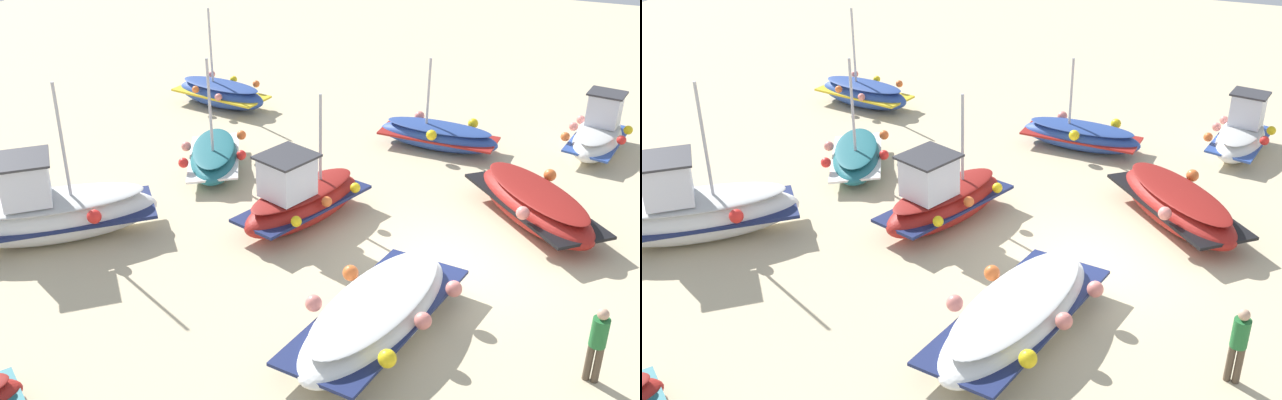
% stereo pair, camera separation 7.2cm
% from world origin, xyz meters
% --- Properties ---
extents(ground_plane, '(56.11, 56.11, 0.00)m').
position_xyz_m(ground_plane, '(0.00, 0.00, 0.00)').
color(ground_plane, beige).
extents(fishing_boat_0, '(4.17, 2.78, 3.37)m').
position_xyz_m(fishing_boat_0, '(-0.44, -3.91, 0.71)').
color(fishing_boat_0, maroon).
rests_on(fishing_boat_0, ground_plane).
extents(fishing_boat_1, '(4.42, 4.79, 4.08)m').
position_xyz_m(fishing_boat_1, '(2.54, -9.26, 0.76)').
color(fishing_boat_1, white).
rests_on(fishing_boat_1, ground_plane).
extents(fishing_boat_2, '(3.36, 2.02, 1.90)m').
position_xyz_m(fishing_boat_2, '(-7.95, 2.84, 0.59)').
color(fishing_boat_2, white).
rests_on(fishing_boat_2, ground_plane).
extents(fishing_boat_3, '(5.37, 2.93, 1.03)m').
position_xyz_m(fishing_boat_3, '(3.30, -0.65, 0.51)').
color(fishing_boat_3, white).
rests_on(fishing_boat_3, ground_plane).
extents(fishing_boat_4, '(1.87, 3.83, 2.87)m').
position_xyz_m(fishing_boat_4, '(-6.42, -1.80, 0.43)').
color(fishing_boat_4, '#2D4C9E').
rests_on(fishing_boat_4, ground_plane).
extents(fishing_boat_6, '(4.32, 4.19, 1.06)m').
position_xyz_m(fishing_boat_6, '(-2.68, 1.69, 0.54)').
color(fishing_boat_6, maroon).
rests_on(fishing_boat_6, ground_plane).
extents(fishing_boat_8, '(3.63, 2.78, 3.55)m').
position_xyz_m(fishing_boat_8, '(-2.44, -7.53, 0.43)').
color(fishing_boat_8, '#1E6670').
rests_on(fishing_boat_8, ground_plane).
extents(fishing_boat_9, '(2.01, 3.74, 3.46)m').
position_xyz_m(fishing_boat_9, '(-7.18, -9.83, 0.48)').
color(fishing_boat_9, '#2D4C9E').
rests_on(fishing_boat_9, ground_plane).
extents(person_walking, '(0.32, 0.32, 1.65)m').
position_xyz_m(person_walking, '(3.12, 3.58, 0.95)').
color(person_walking, brown).
rests_on(person_walking, ground_plane).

